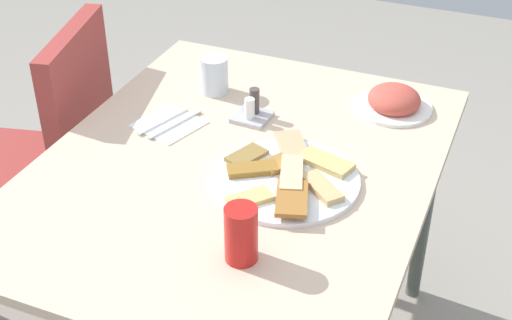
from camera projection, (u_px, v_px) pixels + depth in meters
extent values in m
cube|color=beige|center=(237.00, 168.00, 1.72)|extent=(1.14, 0.90, 0.02)
cylinder|color=#4D554C|center=(426.00, 207.00, 2.19)|extent=(0.04, 0.04, 0.70)
cylinder|color=#4D554C|center=(193.00, 153.00, 2.44)|extent=(0.04, 0.04, 0.70)
cube|color=#9C3531|center=(32.00, 176.00, 2.24)|extent=(0.51, 0.51, 0.06)
cube|color=#9C3531|center=(80.00, 107.00, 2.07)|extent=(0.40, 0.14, 0.46)
cylinder|color=#98734F|center=(13.00, 192.00, 2.54)|extent=(0.03, 0.03, 0.38)
cylinder|color=#98734F|center=(118.00, 202.00, 2.49)|extent=(0.03, 0.03, 0.38)
cylinder|color=#98734F|center=(79.00, 277.00, 2.18)|extent=(0.03, 0.03, 0.38)
cylinder|color=white|center=(286.00, 180.00, 1.65)|extent=(0.34, 0.34, 0.01)
cube|color=#9F672D|center=(292.00, 198.00, 1.55)|extent=(0.14, 0.10, 0.01)
cube|color=#F0C28E|center=(292.00, 173.00, 1.63)|extent=(0.14, 0.09, 0.01)
cube|color=#E1BA6C|center=(250.00, 198.00, 1.57)|extent=(0.11, 0.10, 0.01)
cube|color=olive|center=(252.00, 169.00, 1.66)|extent=(0.10, 0.12, 0.01)
cube|color=tan|center=(326.00, 162.00, 1.69)|extent=(0.09, 0.14, 0.01)
cube|color=tan|center=(292.00, 147.00, 1.75)|extent=(0.15, 0.12, 0.01)
cube|color=olive|center=(247.00, 156.00, 1.71)|extent=(0.11, 0.09, 0.01)
cube|color=tan|center=(322.00, 188.00, 1.60)|extent=(0.11, 0.12, 0.02)
cube|color=olive|center=(282.00, 162.00, 1.69)|extent=(0.12, 0.10, 0.01)
cylinder|color=white|center=(393.00, 107.00, 1.93)|extent=(0.20, 0.20, 0.01)
ellipsoid|color=#C14B3E|center=(394.00, 99.00, 1.92)|extent=(0.20, 0.19, 0.07)
sphere|color=#F4DE56|center=(405.00, 107.00, 1.90)|extent=(0.02, 0.02, 0.02)
cylinder|color=red|center=(241.00, 234.00, 1.40)|extent=(0.09, 0.09, 0.12)
cylinder|color=silver|center=(214.00, 75.00, 1.99)|extent=(0.08, 0.08, 0.10)
cube|color=white|center=(169.00, 124.00, 1.87)|extent=(0.18, 0.18, 0.00)
cube|color=silver|center=(175.00, 124.00, 1.86)|extent=(0.17, 0.07, 0.00)
cube|color=silver|center=(163.00, 121.00, 1.87)|extent=(0.16, 0.06, 0.00)
cube|color=#B2B2B7|center=(252.00, 117.00, 1.89)|extent=(0.09, 0.09, 0.01)
cylinder|color=white|center=(250.00, 108.00, 1.86)|extent=(0.03, 0.03, 0.06)
cylinder|color=#4D413F|center=(254.00, 101.00, 1.88)|extent=(0.03, 0.03, 0.07)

